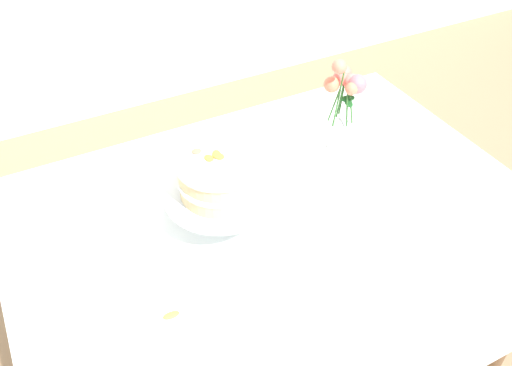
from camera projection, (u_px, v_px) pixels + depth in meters
The scene contains 8 objects.
ground_plane at pixel (272, 364), 1.94m from camera, with size 12.00×12.00×0.00m, color #8C7051.
dining_table at pixel (281, 243), 1.50m from camera, with size 1.40×1.00×0.74m.
linen_napkin at pixel (222, 219), 1.44m from camera, with size 0.32×0.32×0.00m, color white.
cake_stand at pixel (221, 196), 1.39m from camera, with size 0.29×0.29×0.10m.
layer_cake at pixel (219, 174), 1.34m from camera, with size 0.21×0.21×0.12m.
flower_vase at pixel (343, 107), 1.60m from camera, with size 0.11×0.11×0.31m.
loose_petal_0 at pixel (171, 315), 1.21m from camera, with size 0.04×0.02×0.01m, color yellow.
loose_petal_2 at pixel (68, 325), 1.19m from camera, with size 0.04×0.02×0.01m, color pink.
Camera 1 is at (-0.53, -0.91, 1.75)m, focal length 38.23 mm.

